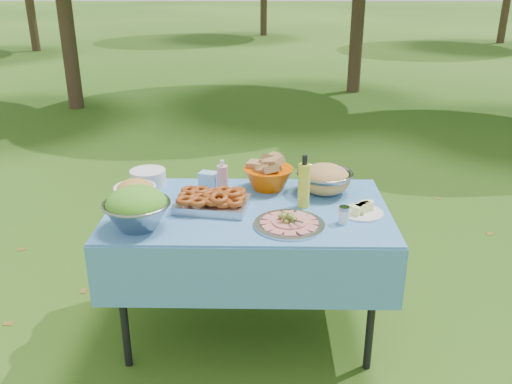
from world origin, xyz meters
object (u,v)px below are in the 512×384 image
pasta_bowl_steel (325,179)px  charcuterie_platter (289,218)px  picnic_table (249,271)px  bread_bowl (268,173)px  salad_bowl (137,208)px  oil_bottle (304,181)px  plate_stack (148,178)px

pasta_bowl_steel → charcuterie_platter: size_ratio=0.88×
picnic_table → bread_bowl: bread_bowl is taller
salad_bowl → oil_bottle: (0.81, 0.27, 0.04)m
charcuterie_platter → oil_bottle: oil_bottle is taller
salad_bowl → oil_bottle: 0.86m
pasta_bowl_steel → oil_bottle: (-0.13, -0.20, 0.06)m
pasta_bowl_steel → salad_bowl: bearing=-153.3°
bread_bowl → picnic_table: bearing=-110.6°
bread_bowl → oil_bottle: 0.32m
pasta_bowl_steel → oil_bottle: oil_bottle is taller
plate_stack → oil_bottle: bearing=-18.6°
oil_bottle → picnic_table: bearing=-175.6°
salad_bowl → oil_bottle: size_ratio=1.12×
plate_stack → bread_bowl: bearing=-3.2°
picnic_table → bread_bowl: 0.56m
salad_bowl → plate_stack: salad_bowl is taller
bread_bowl → pasta_bowl_steel: 0.32m
charcuterie_platter → oil_bottle: 0.27m
oil_bottle → bread_bowl: bearing=125.6°
plate_stack → charcuterie_platter: bearing=-33.7°
salad_bowl → oil_bottle: bearing=18.5°
bread_bowl → salad_bowl: bearing=-139.9°
salad_bowl → bread_bowl: bearing=40.1°
pasta_bowl_steel → charcuterie_platter: pasta_bowl_steel is taller
picnic_table → oil_bottle: bearing=4.4°
bread_bowl → pasta_bowl_steel: (0.31, -0.06, -0.01)m
pasta_bowl_steel → picnic_table: bearing=-151.9°
salad_bowl → pasta_bowl_steel: size_ratio=1.03×
picnic_table → plate_stack: bearing=151.7°
salad_bowl → plate_stack: bearing=96.6°
bread_bowl → pasta_bowl_steel: bread_bowl is taller
salad_bowl → pasta_bowl_steel: bearing=26.7°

